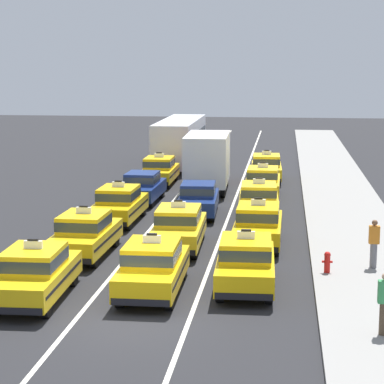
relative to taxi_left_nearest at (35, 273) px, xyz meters
The scene contains 22 objects.
ground_plane 3.68m from the taxi_left_nearest, 23.77° to the right, with size 160.00×160.00×0.00m, color #232326.
lane_stripe_left_center 18.65m from the taxi_left_nearest, 84.84° to the left, with size 0.14×80.00×0.01m, color silver.
lane_stripe_center_right 19.21m from the taxi_left_nearest, 75.28° to the left, with size 0.14×80.00×0.01m, color silver.
sidewalk_curb 17.15m from the taxi_left_nearest, 52.31° to the left, with size 4.00×90.00×0.15m, color gray.
taxi_left_nearest is the anchor object (origin of this frame).
taxi_left_second 5.30m from the taxi_left_nearest, 88.91° to the left, with size 1.88×4.58×1.96m.
taxi_left_third 11.26m from the taxi_left_nearest, 89.74° to the left, with size 1.87×4.58×1.96m.
sedan_left_fourth 16.31m from the taxi_left_nearest, 89.48° to the left, with size 1.83×4.33×1.58m.
taxi_left_fifth 22.00m from the taxi_left_nearest, 89.82° to the left, with size 1.86×4.58×1.96m.
bus_left_sixth 30.82m from the taxi_left_nearest, 89.87° to the left, with size 2.62×11.22×3.22m.
taxi_center_nearest 3.61m from the taxi_left_nearest, 18.79° to the left, with size 1.88×4.58×1.96m.
taxi_center_second 7.68m from the taxi_left_nearest, 63.58° to the left, with size 1.94×4.61×1.96m.
sedan_center_third 13.72m from the taxi_left_nearest, 75.53° to the left, with size 1.95×4.37×1.58m.
box_truck_center_fourth 20.78m from the taxi_left_nearest, 81.28° to the left, with size 2.47×7.03×3.27m.
taxi_right_nearest 6.62m from the taxi_left_nearest, 18.25° to the left, with size 1.94×4.61×1.96m.
taxi_right_second 10.07m from the taxi_left_nearest, 50.04° to the left, with size 1.86×4.57×1.96m.
taxi_right_third 14.42m from the taxi_left_nearest, 64.11° to the left, with size 1.98×4.62×1.96m.
taxi_right_fourth 19.41m from the taxi_left_nearest, 71.04° to the left, with size 1.83×4.56×1.96m.
taxi_right_fifth 24.83m from the taxi_left_nearest, 75.18° to the left, with size 1.95×4.61×1.96m.
pedestrian_near_crosswalk 11.50m from the taxi_left_nearest, 23.11° to the left, with size 0.36×0.24×1.70m.
pedestrian_mid_block 10.30m from the taxi_left_nearest, 11.28° to the right, with size 0.36×0.24×1.67m.
fire_hydrant 9.69m from the taxi_left_nearest, 22.34° to the left, with size 0.36×0.22×0.73m.
Camera 1 is at (4.17, -19.44, 7.15)m, focal length 69.09 mm.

